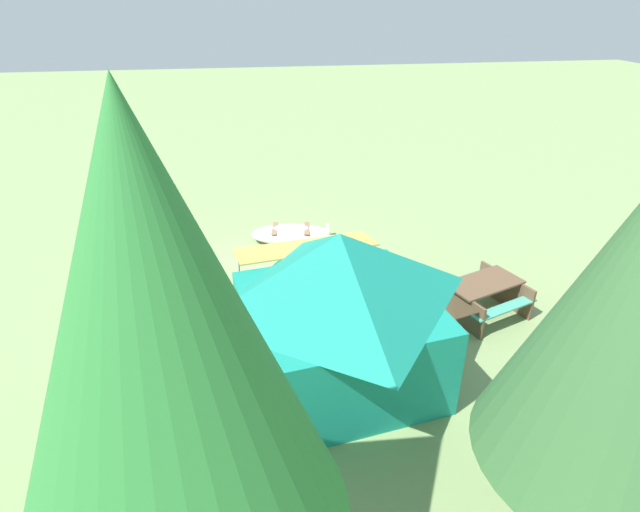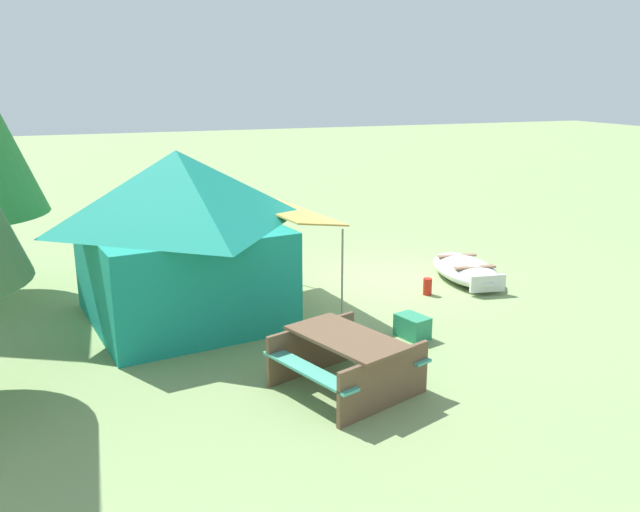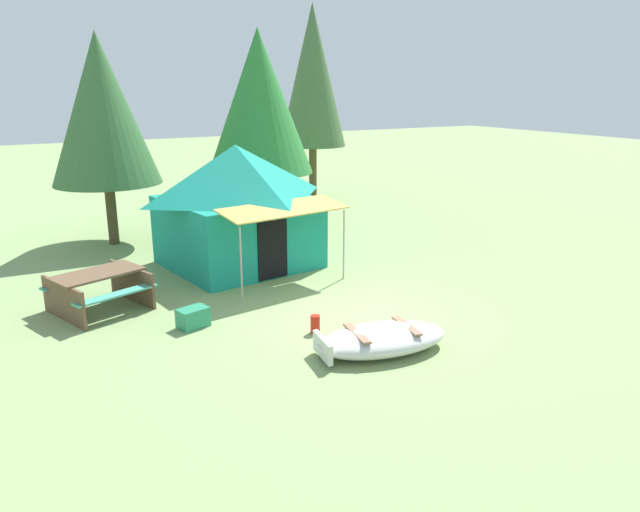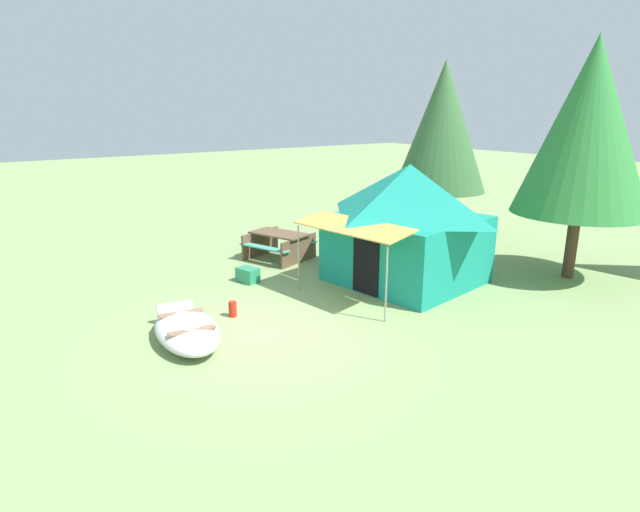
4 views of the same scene
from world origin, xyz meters
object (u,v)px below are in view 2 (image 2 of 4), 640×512
Objects in this scene: picnic_table at (346,356)px; beached_rowboat at (466,269)px; canvas_cabin_tent at (181,233)px; fuel_can at (427,287)px; cooler_box at (412,327)px.

beached_rowboat is at bearing -48.92° from picnic_table.
canvas_cabin_tent is 2.20× the size of picnic_table.
canvas_cabin_tent is 13.83× the size of fuel_can.
cooler_box is (1.31, -1.70, -0.30)m from picnic_table.
fuel_can is at bearing -35.86° from cooler_box.
canvas_cabin_tent is (-0.18, 5.75, 1.27)m from beached_rowboat.
beached_rowboat reaches higher than fuel_can.
beached_rowboat is at bearing -88.24° from canvas_cabin_tent.
beached_rowboat is 0.53× the size of canvas_cabin_tent.
picnic_table is 3.84× the size of cooler_box.
canvas_cabin_tent reaches higher than picnic_table.
canvas_cabin_tent is at bearing 85.11° from fuel_can.
picnic_table is 4.33m from fuel_can.
beached_rowboat reaches higher than cooler_box.
fuel_can is (3.10, -3.00, -0.32)m from picnic_table.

